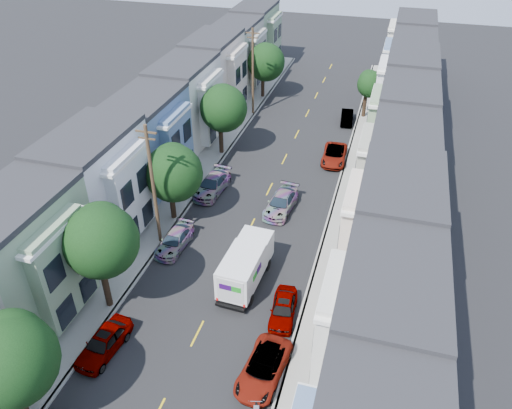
{
  "coord_description": "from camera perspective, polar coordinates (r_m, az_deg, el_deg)",
  "views": [
    {
      "loc": [
        9.64,
        -25.88,
        24.59
      ],
      "look_at": [
        0.41,
        6.07,
        2.2
      ],
      "focal_mm": 35.0,
      "sensor_mm": 36.0,
      "label": 1
    }
  ],
  "objects": [
    {
      "name": "parked_left_c",
      "position": [
        39.32,
        -9.27,
        -4.1
      ],
      "size": [
        2.0,
        4.37,
        1.29
      ],
      "primitive_type": "imported",
      "rotation": [
        0.0,
        0.0,
        -0.05
      ],
      "color": "gray",
      "rests_on": "ground"
    },
    {
      "name": "parked_right_a",
      "position": [
        30.28,
        0.85,
        -18.24
      ],
      "size": [
        2.71,
        5.05,
        1.35
      ],
      "primitive_type": "imported",
      "rotation": [
        0.0,
        0.0,
        -0.1
      ],
      "color": "#35383F",
      "rests_on": "ground"
    },
    {
      "name": "lead_sedan",
      "position": [
        42.95,
        2.88,
        0.16
      ],
      "size": [
        2.46,
        5.04,
        1.47
      ],
      "primitive_type": "imported",
      "rotation": [
        0.0,
        0.0,
        -0.09
      ],
      "color": "black",
      "rests_on": "ground"
    },
    {
      "name": "ground",
      "position": [
        36.98,
        -3.25,
        -7.8
      ],
      "size": [
        160.0,
        160.0,
        0.0
      ],
      "primitive_type": "plane",
      "color": "black",
      "rests_on": "ground"
    },
    {
      "name": "parked_right_d",
      "position": [
        59.77,
        10.35,
        9.76
      ],
      "size": [
        1.72,
        3.96,
        1.28
      ],
      "primitive_type": "imported",
      "rotation": [
        0.0,
        0.0,
        0.1
      ],
      "color": "#090D35",
      "rests_on": "ground"
    },
    {
      "name": "parked_left_d",
      "position": [
        45.55,
        -5.02,
        2.25
      ],
      "size": [
        2.49,
        5.17,
        1.51
      ],
      "primitive_type": "imported",
      "rotation": [
        0.0,
        0.0,
        -0.08
      ],
      "color": "#520F0F",
      "rests_on": "ground"
    },
    {
      "name": "parked_right_b",
      "position": [
        33.42,
        3.13,
        -11.81
      ],
      "size": [
        1.99,
        4.32,
        1.36
      ],
      "primitive_type": "imported",
      "rotation": [
        0.0,
        0.0,
        0.09
      ],
      "color": "silver",
      "rests_on": "ground"
    },
    {
      "name": "sidewalk_left",
      "position": [
        50.61,
        -5.67,
        4.79
      ],
      "size": [
        2.6,
        70.0,
        0.15
      ],
      "primitive_type": "cube",
      "color": "gray",
      "rests_on": "ground"
    },
    {
      "name": "tree_d",
      "position": [
        50.14,
        -3.84,
        10.89
      ],
      "size": [
        4.7,
        4.7,
        7.38
      ],
      "color": "black",
      "rests_on": "ground"
    },
    {
      "name": "parked_right_c",
      "position": [
        51.05,
        8.94,
        5.6
      ],
      "size": [
        2.52,
        5.1,
        1.39
      ],
      "primitive_type": "imported",
      "rotation": [
        0.0,
        0.0,
        0.04
      ],
      "color": "black",
      "rests_on": "ground"
    },
    {
      "name": "utility_pole_near",
      "position": [
        37.54,
        -11.65,
        1.99
      ],
      "size": [
        1.6,
        0.26,
        10.0
      ],
      "color": "#42301E",
      "rests_on": "ground"
    },
    {
      "name": "fedex_truck",
      "position": [
        35.13,
        -1.2,
        -6.91
      ],
      "size": [
        2.32,
        6.03,
        2.89
      ],
      "rotation": [
        0.0,
        0.0,
        -0.05
      ],
      "color": "silver",
      "rests_on": "ground"
    },
    {
      "name": "curb_right",
      "position": [
        47.81,
        9.51,
        2.58
      ],
      "size": [
        0.3,
        70.0,
        0.15
      ],
      "primitive_type": "cube",
      "color": "gray",
      "rests_on": "ground"
    },
    {
      "name": "tree_c",
      "position": [
        40.39,
        -9.52,
        3.54
      ],
      "size": [
        4.7,
        4.7,
        6.82
      ],
      "color": "black",
      "rests_on": "ground"
    },
    {
      "name": "tree_far_r",
      "position": [
        60.31,
        12.87,
        13.21
      ],
      "size": [
        3.1,
        3.1,
        5.66
      ],
      "color": "black",
      "rests_on": "ground"
    },
    {
      "name": "townhouse_row_left",
      "position": [
        52.04,
        -9.59,
        5.24
      ],
      "size": [
        5.0,
        70.0,
        8.5
      ],
      "primitive_type": "cube",
      "color": "#A1A191",
      "rests_on": "ground"
    },
    {
      "name": "centerline",
      "position": [
        48.67,
        2.46,
        3.57
      ],
      "size": [
        0.12,
        70.0,
        0.01
      ],
      "primitive_type": "cube",
      "color": "gold",
      "rests_on": "ground"
    },
    {
      "name": "utility_pole_far",
      "position": [
        59.46,
        -0.36,
        14.86
      ],
      "size": [
        1.6,
        0.26,
        10.0
      ],
      "color": "#42301E",
      "rests_on": "ground"
    },
    {
      "name": "tree_a",
      "position": [
        28.06,
        -26.45,
        -15.75
      ],
      "size": [
        4.7,
        4.7,
        7.14
      ],
      "color": "black",
      "rests_on": "ground"
    },
    {
      "name": "parked_left_b",
      "position": [
        32.72,
        -16.99,
        -14.88
      ],
      "size": [
        2.17,
        4.67,
        1.47
      ],
      "primitive_type": "imported",
      "rotation": [
        0.0,
        0.0,
        -0.1
      ],
      "color": "black",
      "rests_on": "ground"
    },
    {
      "name": "tree_b",
      "position": [
        32.21,
        -17.41,
        -4.07
      ],
      "size": [
        4.7,
        4.7,
        7.95
      ],
      "color": "black",
      "rests_on": "ground"
    },
    {
      "name": "sidewalk_right",
      "position": [
        47.73,
        11.05,
        2.34
      ],
      "size": [
        2.6,
        70.0,
        0.15
      ],
      "primitive_type": "cube",
      "color": "gray",
      "rests_on": "ground"
    },
    {
      "name": "townhouse_row_right",
      "position": [
        47.73,
        15.55,
        1.56
      ],
      "size": [
        5.0,
        70.0,
        8.5
      ],
      "primitive_type": "cube",
      "color": "#A1A191",
      "rests_on": "ground"
    },
    {
      "name": "curb_left",
      "position": [
        50.19,
        -4.28,
        4.6
      ],
      "size": [
        0.3,
        70.0,
        0.15
      ],
      "primitive_type": "cube",
      "color": "gray",
      "rests_on": "ground"
    },
    {
      "name": "tree_e",
      "position": [
        64.65,
        1.07,
        15.94
      ],
      "size": [
        4.7,
        4.7,
        6.98
      ],
      "color": "black",
      "rests_on": "ground"
    },
    {
      "name": "road_slab",
      "position": [
        48.67,
        2.46,
        3.58
      ],
      "size": [
        12.0,
        70.0,
        0.02
      ],
      "primitive_type": "cube",
      "color": "black",
      "rests_on": "ground"
    }
  ]
}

